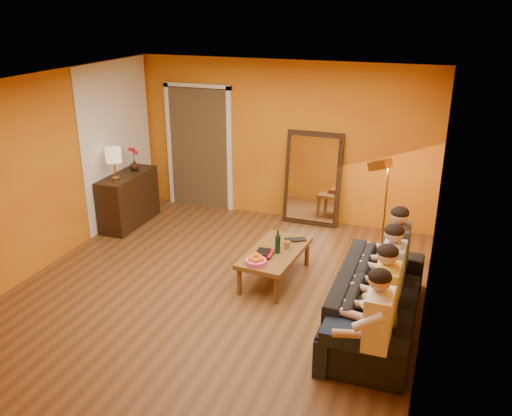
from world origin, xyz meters
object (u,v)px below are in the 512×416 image
(sideboard, at_px, (129,199))
(tumbler, at_px, (287,245))
(vase, at_px, (134,165))
(coffee_table, at_px, (275,265))
(floor_lamp, at_px, (385,211))
(table_lamp, at_px, (114,164))
(person_far_left, at_px, (377,328))
(laptop, at_px, (296,241))
(wine_bottle, at_px, (278,242))
(person_mid_right, at_px, (392,275))
(dog, at_px, (382,316))
(sofa, at_px, (377,300))
(person_far_right, at_px, (397,255))
(mirror_frame, at_px, (313,179))
(person_mid_left, at_px, (385,300))

(sideboard, bearing_deg, tumbler, -16.46)
(vase, bearing_deg, coffee_table, -23.68)
(coffee_table, relative_size, tumbler, 12.07)
(floor_lamp, bearing_deg, table_lamp, -149.46)
(person_far_left, xyz_separation_m, laptop, (-1.36, 1.99, -0.18))
(wine_bottle, bearing_deg, person_mid_right, -18.15)
(sideboard, height_order, vase, vase)
(dog, bearing_deg, coffee_table, 157.28)
(sofa, relative_size, person_far_right, 1.85)
(mirror_frame, bearing_deg, person_mid_right, -58.81)
(dog, height_order, person_mid_left, person_mid_left)
(floor_lamp, relative_size, vase, 8.42)
(person_mid_left, bearing_deg, coffee_table, 144.72)
(coffee_table, bearing_deg, dog, -27.26)
(table_lamp, bearing_deg, person_far_right, -8.84)
(wine_bottle, height_order, laptop, wine_bottle)
(coffee_table, relative_size, floor_lamp, 0.85)
(dog, distance_m, person_mid_left, 0.33)
(floor_lamp, xyz_separation_m, person_far_left, (0.30, -2.75, -0.11))
(coffee_table, bearing_deg, wine_bottle, -40.31)
(sideboard, relative_size, person_mid_right, 0.97)
(person_mid_left, xyz_separation_m, person_far_right, (0.00, 1.10, 0.00))
(sofa, xyz_separation_m, laptop, (-1.23, 0.99, 0.10))
(sideboard, bearing_deg, laptop, -12.04)
(sofa, relative_size, floor_lamp, 1.56)
(table_lamp, relative_size, person_mid_left, 0.42)
(mirror_frame, xyz_separation_m, wine_bottle, (0.09, -2.12, -0.18))
(person_mid_left, relative_size, wine_bottle, 3.94)
(coffee_table, height_order, dog, dog)
(person_mid_left, bearing_deg, person_far_right, 90.00)
(sofa, bearing_deg, laptop, 51.17)
(mirror_frame, height_order, sideboard, mirror_frame)
(mirror_frame, relative_size, tumbler, 15.03)
(coffee_table, distance_m, dog, 1.78)
(floor_lamp, bearing_deg, vase, -157.19)
(person_far_left, bearing_deg, person_mid_right, 90.00)
(sideboard, xyz_separation_m, laptop, (3.01, -0.64, 0.01))
(sofa, height_order, person_far_right, person_far_right)
(coffee_table, xyz_separation_m, person_mid_left, (1.54, -1.09, 0.40))
(laptop, relative_size, vase, 1.73)
(dog, bearing_deg, person_mid_right, 94.96)
(floor_lamp, relative_size, wine_bottle, 4.65)
(tumbler, bearing_deg, person_far_left, -51.13)
(sofa, bearing_deg, wine_bottle, 66.59)
(person_far_left, bearing_deg, coffee_table, 133.18)
(table_lamp, height_order, coffee_table, table_lamp)
(mirror_frame, xyz_separation_m, floor_lamp, (1.28, -0.96, -0.04))
(sideboard, distance_m, table_lamp, 0.74)
(person_far_left, bearing_deg, sideboard, 148.96)
(sideboard, relative_size, floor_lamp, 0.82)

